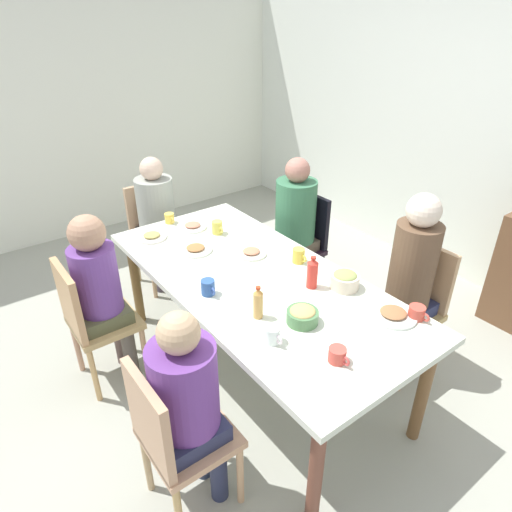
# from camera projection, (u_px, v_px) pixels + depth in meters

# --- Properties ---
(ground_plane) EXTENTS (6.95, 6.95, 0.00)m
(ground_plane) POSITION_uv_depth(u_px,v_px,m) (256.00, 369.00, 3.16)
(ground_plane) COLOR #9FA193
(wall_back) EXTENTS (6.03, 0.12, 2.60)m
(wall_back) POSITION_uv_depth(u_px,v_px,m) (480.00, 133.00, 3.74)
(wall_back) COLOR white
(wall_back) RESTS_ON ground_plane
(wall_left) EXTENTS (0.12, 4.77, 2.60)m
(wall_left) POSITION_uv_depth(u_px,v_px,m) (83.00, 109.00, 4.59)
(wall_left) COLOR white
(wall_left) RESTS_ON ground_plane
(dining_table) EXTENTS (2.21, 1.02, 0.76)m
(dining_table) POSITION_uv_depth(u_px,v_px,m) (256.00, 287.00, 2.82)
(dining_table) COLOR silver
(dining_table) RESTS_ON ground_plane
(chair_0) EXTENTS (0.40, 0.40, 0.90)m
(chair_0) POSITION_uv_depth(u_px,v_px,m) (173.00, 435.00, 2.06)
(chair_0) COLOR tan
(chair_0) RESTS_ON ground_plane
(person_0) EXTENTS (0.31, 0.31, 1.16)m
(person_0) POSITION_uv_depth(u_px,v_px,m) (188.00, 397.00, 2.01)
(person_0) COLOR #2E3A56
(person_0) RESTS_ON ground_plane
(chair_1) EXTENTS (0.40, 0.40, 0.90)m
(chair_1) POSITION_uv_depth(u_px,v_px,m) (301.00, 240.00, 3.76)
(chair_1) COLOR black
(chair_1) RESTS_ON ground_plane
(person_1) EXTENTS (0.32, 0.32, 1.23)m
(person_1) POSITION_uv_depth(u_px,v_px,m) (294.00, 218.00, 3.60)
(person_1) COLOR brown
(person_1) RESTS_ON ground_plane
(chair_2) EXTENTS (0.40, 0.40, 0.90)m
(chair_2) POSITION_uv_depth(u_px,v_px,m) (91.00, 318.00, 2.83)
(chair_2) COLOR tan
(chair_2) RESTS_ON ground_plane
(person_2) EXTENTS (0.30, 0.30, 1.19)m
(person_2) POSITION_uv_depth(u_px,v_px,m) (100.00, 286.00, 2.78)
(person_2) COLOR brown
(person_2) RESTS_ON ground_plane
(chair_3) EXTENTS (0.40, 0.40, 0.90)m
(chair_3) POSITION_uv_depth(u_px,v_px,m) (155.00, 229.00, 3.94)
(chair_3) COLOR tan
(chair_3) RESTS_ON ground_plane
(person_3) EXTENTS (0.31, 0.31, 1.18)m
(person_3) POSITION_uv_depth(u_px,v_px,m) (157.00, 212.00, 3.78)
(person_3) COLOR #3D3B4A
(person_3) RESTS_ON ground_plane
(chair_4) EXTENTS (0.40, 0.40, 0.90)m
(chair_4) POSITION_uv_depth(u_px,v_px,m) (413.00, 301.00, 2.98)
(chair_4) COLOR tan
(chair_4) RESTS_ON ground_plane
(person_4) EXTENTS (0.30, 0.30, 1.29)m
(person_4) POSITION_uv_depth(u_px,v_px,m) (410.00, 273.00, 2.81)
(person_4) COLOR #2C3742
(person_4) RESTS_ON ground_plane
(plate_0) EXTENTS (0.26, 0.26, 0.04)m
(plate_0) POSITION_uv_depth(u_px,v_px,m) (393.00, 314.00, 2.43)
(plate_0) COLOR silver
(plate_0) RESTS_ON dining_table
(plate_1) EXTENTS (0.23, 0.23, 0.04)m
(plate_1) POSITION_uv_depth(u_px,v_px,m) (196.00, 249.00, 3.07)
(plate_1) COLOR white
(plate_1) RESTS_ON dining_table
(plate_2) EXTENTS (0.21, 0.21, 0.04)m
(plate_2) POSITION_uv_depth(u_px,v_px,m) (152.00, 236.00, 3.24)
(plate_2) COLOR silver
(plate_2) RESTS_ON dining_table
(plate_3) EXTENTS (0.21, 0.21, 0.04)m
(plate_3) POSITION_uv_depth(u_px,v_px,m) (251.00, 253.00, 3.03)
(plate_3) COLOR silver
(plate_3) RESTS_ON dining_table
(plate_4) EXTENTS (0.21, 0.21, 0.04)m
(plate_4) POSITION_uv_depth(u_px,v_px,m) (193.00, 226.00, 3.39)
(plate_4) COLOR silver
(plate_4) RESTS_ON dining_table
(bowl_0) EXTENTS (0.17, 0.17, 0.11)m
(bowl_0) POSITION_uv_depth(u_px,v_px,m) (345.00, 280.00, 2.66)
(bowl_0) COLOR beige
(bowl_0) RESTS_ON dining_table
(bowl_1) EXTENTS (0.17, 0.17, 0.09)m
(bowl_1) POSITION_uv_depth(u_px,v_px,m) (302.00, 315.00, 2.37)
(bowl_1) COLOR #4C7B4B
(bowl_1) RESTS_ON dining_table
(cup_0) EXTENTS (0.11, 0.07, 0.08)m
(cup_0) POSITION_uv_depth(u_px,v_px,m) (170.00, 218.00, 3.46)
(cup_0) COLOR #EFCD4C
(cup_0) RESTS_ON dining_table
(cup_1) EXTENTS (0.12, 0.08, 0.09)m
(cup_1) POSITION_uv_depth(u_px,v_px,m) (273.00, 335.00, 2.23)
(cup_1) COLOR white
(cup_1) RESTS_ON dining_table
(cup_2) EXTENTS (0.12, 0.08, 0.10)m
(cup_2) POSITION_uv_depth(u_px,v_px,m) (299.00, 256.00, 2.92)
(cup_2) COLOR gold
(cup_2) RESTS_ON dining_table
(cup_3) EXTENTS (0.11, 0.08, 0.10)m
(cup_3) POSITION_uv_depth(u_px,v_px,m) (217.00, 227.00, 3.29)
(cup_3) COLOR #DCD052
(cup_3) RESTS_ON dining_table
(cup_4) EXTENTS (0.12, 0.08, 0.09)m
(cup_4) POSITION_uv_depth(u_px,v_px,m) (208.00, 287.00, 2.60)
(cup_4) COLOR #2D5499
(cup_4) RESTS_ON dining_table
(cup_5) EXTENTS (0.12, 0.08, 0.07)m
(cup_5) POSITION_uv_depth(u_px,v_px,m) (338.00, 355.00, 2.11)
(cup_5) COLOR #D04C40
(cup_5) RESTS_ON dining_table
(cup_6) EXTENTS (0.12, 0.09, 0.07)m
(cup_6) POSITION_uv_depth(u_px,v_px,m) (417.00, 313.00, 2.40)
(cup_6) COLOR #C6493B
(cup_6) RESTS_ON dining_table
(bottle_0) EXTENTS (0.05, 0.05, 0.19)m
(bottle_0) POSITION_uv_depth(u_px,v_px,m) (258.00, 303.00, 2.39)
(bottle_0) COLOR tan
(bottle_0) RESTS_ON dining_table
(bottle_1) EXTENTS (0.07, 0.07, 0.20)m
(bottle_1) POSITION_uv_depth(u_px,v_px,m) (312.00, 273.00, 2.64)
(bottle_1) COLOR red
(bottle_1) RESTS_ON dining_table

